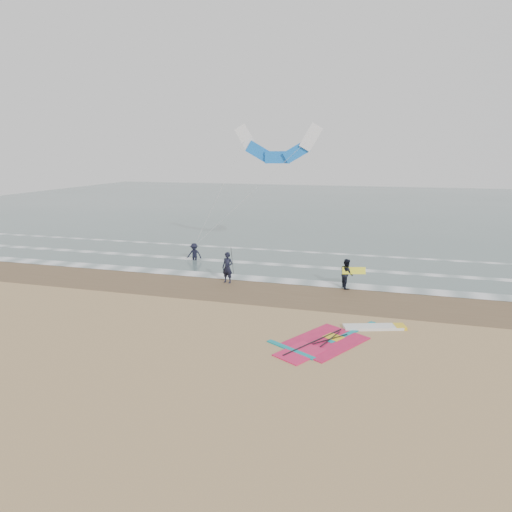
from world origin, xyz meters
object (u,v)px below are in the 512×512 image
(person_wading, at_px, (194,250))
(surf_kite, at_px, (277,148))
(person_standing, at_px, (227,268))
(windsurf_rig, at_px, (339,338))
(person_walking, at_px, (347,274))

(person_wading, height_order, surf_kite, surf_kite)
(person_standing, distance_m, person_wading, 6.19)
(person_wading, bearing_deg, windsurf_rig, -49.11)
(person_walking, height_order, person_wading, person_walking)
(windsurf_rig, relative_size, person_standing, 3.01)
(person_walking, xyz_separation_m, person_wading, (-10.93, 3.83, -0.05))
(person_standing, bearing_deg, person_walking, 18.20)
(person_standing, distance_m, person_walking, 6.86)
(windsurf_rig, bearing_deg, person_walking, 92.83)
(windsurf_rig, xyz_separation_m, person_standing, (-7.18, 6.54, 0.88))
(person_wading, bearing_deg, person_standing, -52.80)
(person_standing, xyz_separation_m, person_walking, (6.82, 0.80, -0.07))
(windsurf_rig, height_order, person_standing, person_standing)
(windsurf_rig, height_order, person_wading, person_wading)
(person_walking, bearing_deg, person_wading, 47.18)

